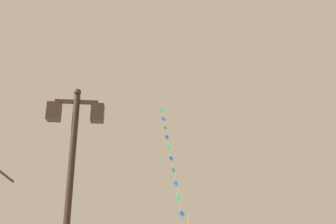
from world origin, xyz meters
TOP-DOWN VIEW (x-y plane):
  - twin_lantern_lamp_post at (-2.63, 7.13)m, footprint 1.22×0.28m
  - kite_train at (1.99, 27.72)m, footprint 1.07×10.38m

SIDE VIEW (x-z plane):
  - twin_lantern_lamp_post at x=-2.63m, z-range 0.92..5.72m
  - kite_train at x=1.99m, z-range 0.58..13.42m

